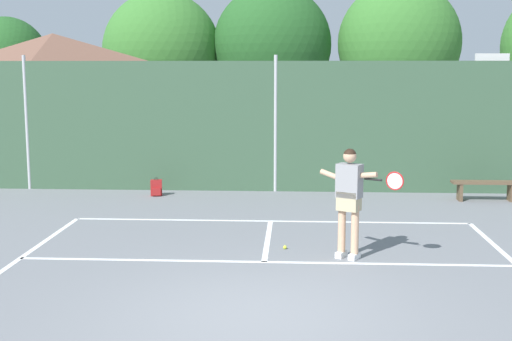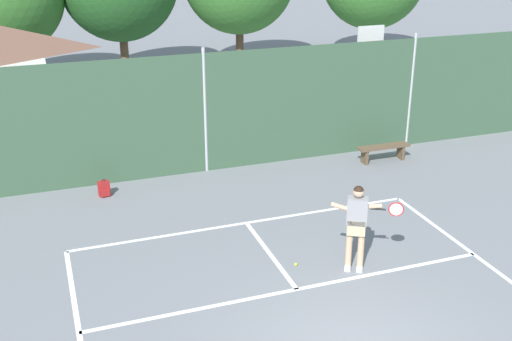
{
  "view_description": "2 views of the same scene",
  "coord_description": "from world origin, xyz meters",
  "px_view_note": "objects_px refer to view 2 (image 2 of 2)",
  "views": [
    {
      "loc": [
        0.47,
        -8.31,
        3.16
      ],
      "look_at": [
        -0.4,
        7.2,
        0.81
      ],
      "focal_mm": 47.57,
      "sensor_mm": 36.0,
      "label": 1
    },
    {
      "loc": [
        -4.25,
        -7.13,
        6.73
      ],
      "look_at": [
        0.71,
        6.82,
        0.73
      ],
      "focal_mm": 44.37,
      "sensor_mm": 36.0,
      "label": 2
    }
  ],
  "objects_px": {
    "tennis_ball": "(296,264)",
    "courtside_bench": "(383,149)",
    "tennis_player": "(357,220)",
    "backpack_red": "(104,189)",
    "basketball_hoop": "(368,65)"
  },
  "relations": [
    {
      "from": "tennis_player",
      "to": "tennis_ball",
      "type": "height_order",
      "value": "tennis_player"
    },
    {
      "from": "tennis_player",
      "to": "tennis_ball",
      "type": "distance_m",
      "value": 1.61
    },
    {
      "from": "courtside_bench",
      "to": "tennis_player",
      "type": "bearing_deg",
      "value": -125.23
    },
    {
      "from": "basketball_hoop",
      "to": "courtside_bench",
      "type": "distance_m",
      "value": 3.14
    },
    {
      "from": "tennis_player",
      "to": "courtside_bench",
      "type": "distance_m",
      "value": 6.41
    },
    {
      "from": "tennis_ball",
      "to": "courtside_bench",
      "type": "distance_m",
      "value": 6.67
    },
    {
      "from": "backpack_red",
      "to": "courtside_bench",
      "type": "xyz_separation_m",
      "value": [
        8.03,
        -0.21,
        0.17
      ]
    },
    {
      "from": "basketball_hoop",
      "to": "tennis_player",
      "type": "distance_m",
      "value": 8.81
    },
    {
      "from": "tennis_player",
      "to": "backpack_red",
      "type": "bearing_deg",
      "value": 128.83
    },
    {
      "from": "tennis_ball",
      "to": "backpack_red",
      "type": "bearing_deg",
      "value": 123.88
    },
    {
      "from": "backpack_red",
      "to": "basketball_hoop",
      "type": "bearing_deg",
      "value": 13.96
    },
    {
      "from": "tennis_player",
      "to": "courtside_bench",
      "type": "relative_size",
      "value": 1.16
    },
    {
      "from": "basketball_hoop",
      "to": "backpack_red",
      "type": "relative_size",
      "value": 7.67
    },
    {
      "from": "tennis_ball",
      "to": "courtside_bench",
      "type": "height_order",
      "value": "courtside_bench"
    },
    {
      "from": "basketball_hoop",
      "to": "tennis_ball",
      "type": "bearing_deg",
      "value": -127.52
    }
  ]
}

